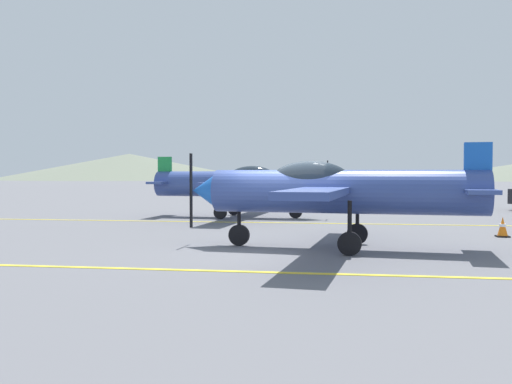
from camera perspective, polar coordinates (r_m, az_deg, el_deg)
ground_plane at (r=13.76m, az=2.10°, el=-5.85°), size 400.00×400.00×0.00m
apron_line_near at (r=10.71m, az=0.16°, el=-8.05°), size 80.00×0.16×0.01m
apron_line_far at (r=21.12m, az=4.42°, el=-3.13°), size 80.00×0.16×0.01m
airplane_near at (r=13.97m, az=7.86°, el=0.20°), size 7.48×8.59×2.57m
airplane_mid at (r=23.78m, az=-1.78°, el=0.91°), size 7.46×8.58×2.57m
traffic_cone_front at (r=17.99m, az=23.56°, el=-3.26°), size 0.36×0.36×0.59m
hill_left at (r=176.98m, az=-12.63°, el=2.51°), size 79.25×79.25×7.77m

